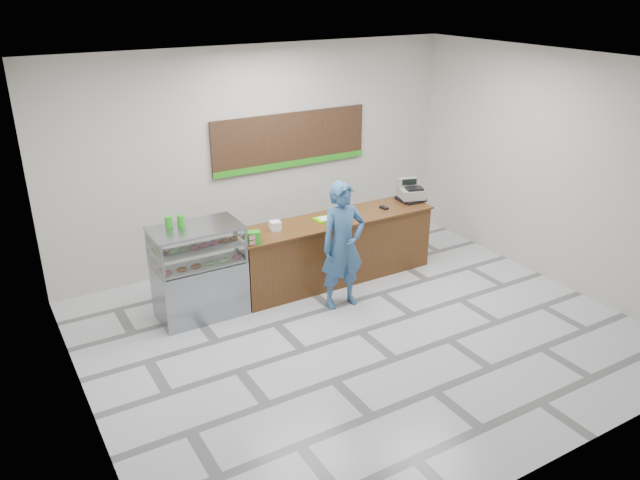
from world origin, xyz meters
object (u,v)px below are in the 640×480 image
cash_register (411,193)px  customer (343,245)px  serving_tray (325,219)px  display_case (199,271)px  sales_counter (335,249)px

cash_register → customer: 2.03m
serving_tray → customer: (-0.19, -0.79, -0.11)m
display_case → cash_register: 3.75m
sales_counter → display_case: 2.23m
display_case → cash_register: (3.72, 0.07, 0.49)m
display_case → cash_register: size_ratio=2.69×
sales_counter → customer: size_ratio=1.75×
cash_register → sales_counter: bearing=-159.7°
cash_register → serving_tray: size_ratio=1.50×
serving_tray → display_case: bearing=-178.7°
cash_register → display_case: bearing=-161.3°
sales_counter → cash_register: size_ratio=6.59×
sales_counter → customer: (-0.34, -0.75, 0.42)m
customer → sales_counter: bearing=68.9°
sales_counter → serving_tray: bearing=166.7°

